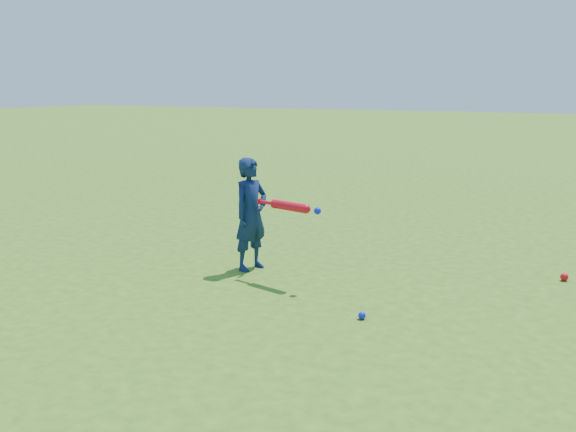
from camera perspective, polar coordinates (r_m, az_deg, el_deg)
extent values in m
plane|color=#376818|center=(7.01, -4.64, -3.76)|extent=(80.00, 80.00, 0.00)
imported|color=#0F1E4A|center=(6.47, -3.31, 0.16)|extent=(0.37, 0.47, 1.14)
sphere|color=red|center=(6.74, 23.35, -5.00)|extent=(0.08, 0.08, 0.08)
sphere|color=#0C1FD9|center=(5.25, 6.59, -8.77)|extent=(0.06, 0.06, 0.06)
cylinder|color=red|center=(6.29, -2.52, 1.31)|extent=(0.03, 0.06, 0.06)
cylinder|color=red|center=(6.22, -1.87, 1.20)|extent=(0.20, 0.08, 0.03)
cylinder|color=red|center=(6.03, 0.13, 0.87)|extent=(0.42, 0.19, 0.09)
sphere|color=red|center=(5.90, 1.61, 0.63)|extent=(0.09, 0.09, 0.09)
sphere|color=#0C1FCE|center=(5.81, 2.63, 0.46)|extent=(0.07, 0.07, 0.07)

